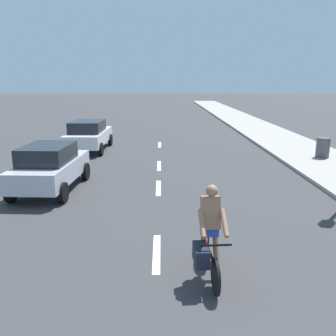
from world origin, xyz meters
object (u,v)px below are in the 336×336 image
object	(u,v)px
parked_car_white	(88,135)
trash_bin_far	(323,148)
cyclist	(208,238)
parked_car_silver	(50,166)

from	to	relation	value
parked_car_white	trash_bin_far	xyz separation A→B (m)	(11.26, -2.63, -0.24)
cyclist	parked_car_white	distance (m)	13.58
cyclist	trash_bin_far	size ratio (longest dim) A/B	1.99
parked_car_silver	parked_car_white	size ratio (longest dim) A/B	0.93
cyclist	parked_car_white	size ratio (longest dim) A/B	0.43
cyclist	trash_bin_far	distance (m)	12.07
parked_car_silver	parked_car_white	xyz separation A→B (m)	(-0.12, 7.09, 0.00)
parked_car_silver	trash_bin_far	bearing A→B (deg)	25.21
parked_car_white	trash_bin_far	world-z (taller)	parked_car_white
cyclist	parked_car_silver	world-z (taller)	cyclist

